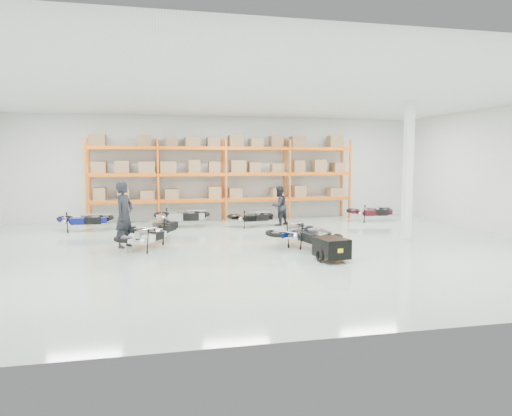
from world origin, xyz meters
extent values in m
plane|color=#A6B9AA|center=(0.00, 0.00, 0.00)|extent=(18.00, 18.00, 0.00)
plane|color=white|center=(0.00, 0.00, 4.50)|extent=(18.00, 18.00, 0.00)
plane|color=silver|center=(0.00, 7.00, 2.25)|extent=(18.00, 0.00, 18.00)
plane|color=silver|center=(0.00, -7.00, 2.25)|extent=(18.00, 0.00, 18.00)
cube|color=#FF630D|center=(-5.60, 6.00, 1.75)|extent=(0.08, 0.08, 3.50)
cube|color=#FF630D|center=(-5.60, 6.90, 1.75)|extent=(0.08, 0.08, 3.50)
cube|color=#FF630D|center=(-2.80, 6.00, 1.75)|extent=(0.08, 0.08, 3.50)
cube|color=#FF630D|center=(-2.80, 6.90, 1.75)|extent=(0.08, 0.08, 3.50)
cube|color=#FF630D|center=(0.00, 6.00, 1.75)|extent=(0.08, 0.08, 3.50)
cube|color=#FF630D|center=(0.00, 6.90, 1.75)|extent=(0.08, 0.08, 3.50)
cube|color=#FF630D|center=(2.80, 6.00, 1.75)|extent=(0.08, 0.08, 3.50)
cube|color=#FF630D|center=(2.80, 6.90, 1.75)|extent=(0.08, 0.08, 3.50)
cube|color=#FF630D|center=(5.60, 6.00, 1.75)|extent=(0.08, 0.08, 3.50)
cube|color=#FF630D|center=(5.60, 6.90, 1.75)|extent=(0.08, 0.08, 3.50)
cube|color=#FF630D|center=(-4.20, 6.00, 0.90)|extent=(2.70, 0.08, 0.12)
cube|color=#FF630D|center=(-4.20, 6.90, 0.90)|extent=(2.70, 0.08, 0.12)
cube|color=#A07E52|center=(-4.20, 6.45, 0.97)|extent=(2.68, 0.88, 0.02)
cube|color=#A07E52|center=(-4.20, 6.45, 1.20)|extent=(2.40, 0.70, 0.44)
cube|color=#FF630D|center=(-1.40, 6.00, 0.90)|extent=(2.70, 0.08, 0.12)
cube|color=#FF630D|center=(-1.40, 6.90, 0.90)|extent=(2.70, 0.08, 0.12)
cube|color=#A07E52|center=(-1.40, 6.45, 0.97)|extent=(2.68, 0.88, 0.02)
cube|color=#A07E52|center=(-1.40, 6.45, 1.20)|extent=(2.40, 0.70, 0.44)
cube|color=#FF630D|center=(1.40, 6.00, 0.90)|extent=(2.70, 0.08, 0.12)
cube|color=#FF630D|center=(1.40, 6.90, 0.90)|extent=(2.70, 0.08, 0.12)
cube|color=#A07E52|center=(1.40, 6.45, 0.97)|extent=(2.68, 0.88, 0.02)
cube|color=#A07E52|center=(1.40, 6.45, 1.20)|extent=(2.40, 0.70, 0.44)
cube|color=#FF630D|center=(4.20, 6.00, 0.90)|extent=(2.70, 0.08, 0.12)
cube|color=#FF630D|center=(4.20, 6.90, 0.90)|extent=(2.70, 0.08, 0.12)
cube|color=#A07E52|center=(4.20, 6.45, 0.97)|extent=(2.68, 0.88, 0.02)
cube|color=#A07E52|center=(4.20, 6.45, 1.20)|extent=(2.40, 0.70, 0.44)
cube|color=#FF630D|center=(-4.20, 6.00, 2.00)|extent=(2.70, 0.08, 0.12)
cube|color=#FF630D|center=(-4.20, 6.90, 2.00)|extent=(2.70, 0.08, 0.12)
cube|color=#A07E52|center=(-4.20, 6.45, 2.07)|extent=(2.68, 0.88, 0.02)
cube|color=#A07E52|center=(-4.20, 6.45, 2.30)|extent=(2.40, 0.70, 0.44)
cube|color=#FF630D|center=(-1.40, 6.00, 2.00)|extent=(2.70, 0.08, 0.12)
cube|color=#FF630D|center=(-1.40, 6.90, 2.00)|extent=(2.70, 0.08, 0.12)
cube|color=#A07E52|center=(-1.40, 6.45, 2.07)|extent=(2.68, 0.88, 0.02)
cube|color=#A07E52|center=(-1.40, 6.45, 2.30)|extent=(2.40, 0.70, 0.44)
cube|color=#FF630D|center=(1.40, 6.00, 2.00)|extent=(2.70, 0.08, 0.12)
cube|color=#FF630D|center=(1.40, 6.90, 2.00)|extent=(2.70, 0.08, 0.12)
cube|color=#A07E52|center=(1.40, 6.45, 2.07)|extent=(2.68, 0.88, 0.02)
cube|color=#A07E52|center=(1.40, 6.45, 2.30)|extent=(2.40, 0.70, 0.44)
cube|color=#FF630D|center=(4.20, 6.00, 2.00)|extent=(2.70, 0.08, 0.12)
cube|color=#FF630D|center=(4.20, 6.90, 2.00)|extent=(2.70, 0.08, 0.12)
cube|color=#A07E52|center=(4.20, 6.45, 2.07)|extent=(2.68, 0.88, 0.02)
cube|color=#A07E52|center=(4.20, 6.45, 2.30)|extent=(2.40, 0.70, 0.44)
cube|color=#FF630D|center=(-4.20, 6.00, 3.10)|extent=(2.70, 0.08, 0.12)
cube|color=#FF630D|center=(-4.20, 6.90, 3.10)|extent=(2.70, 0.08, 0.12)
cube|color=#A07E52|center=(-4.20, 6.45, 3.17)|extent=(2.68, 0.88, 0.02)
cube|color=#A07E52|center=(-4.20, 6.45, 3.40)|extent=(2.40, 0.70, 0.44)
cube|color=#FF630D|center=(-1.40, 6.00, 3.10)|extent=(2.70, 0.08, 0.12)
cube|color=#FF630D|center=(-1.40, 6.90, 3.10)|extent=(2.70, 0.08, 0.12)
cube|color=#A07E52|center=(-1.40, 6.45, 3.17)|extent=(2.68, 0.88, 0.02)
cube|color=#A07E52|center=(-1.40, 6.45, 3.40)|extent=(2.40, 0.70, 0.44)
cube|color=#FF630D|center=(1.40, 6.00, 3.10)|extent=(2.70, 0.08, 0.12)
cube|color=#FF630D|center=(1.40, 6.90, 3.10)|extent=(2.70, 0.08, 0.12)
cube|color=#A07E52|center=(1.40, 6.45, 3.17)|extent=(2.68, 0.88, 0.02)
cube|color=#A07E52|center=(1.40, 6.45, 3.40)|extent=(2.40, 0.70, 0.44)
cube|color=#FF630D|center=(4.20, 6.00, 3.10)|extent=(2.70, 0.08, 0.12)
cube|color=#FF630D|center=(4.20, 6.90, 3.10)|extent=(2.70, 0.08, 0.12)
cube|color=#A07E52|center=(4.20, 6.45, 3.17)|extent=(2.68, 0.88, 0.02)
cube|color=#A07E52|center=(4.20, 6.45, 3.40)|extent=(2.40, 0.70, 0.44)
cube|color=white|center=(5.20, 0.50, 2.25)|extent=(0.25, 0.25, 4.50)
cube|color=black|center=(1.52, -2.18, 0.36)|extent=(0.80, 0.96, 0.50)
cube|color=yellow|center=(1.52, -2.61, 0.36)|extent=(0.15, 0.04, 0.10)
torus|color=black|center=(1.17, -2.18, 0.18)|extent=(0.07, 0.35, 0.35)
torus|color=black|center=(1.86, -2.18, 0.18)|extent=(0.07, 0.35, 0.35)
cylinder|color=black|center=(1.52, -1.59, 0.41)|extent=(0.16, 0.81, 0.04)
imported|color=black|center=(-3.83, 0.99, 0.98)|extent=(0.77, 0.86, 1.97)
imported|color=black|center=(1.91, 4.48, 0.79)|extent=(0.97, 0.91, 1.57)
camera|label=1|loc=(-2.83, -13.08, 2.61)|focal=32.00mm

